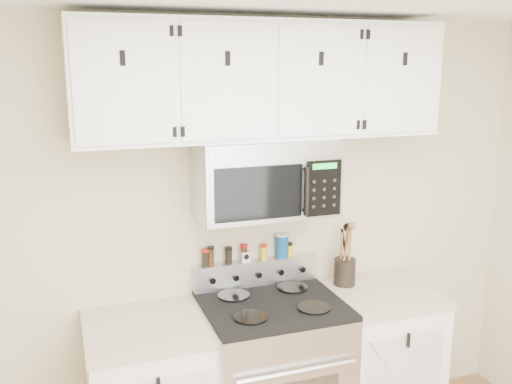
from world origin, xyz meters
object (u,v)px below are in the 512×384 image
salt_canister (282,246)px  utensil_crock (345,270)px  microwave (265,177)px  range (272,378)px

salt_canister → utensil_crock: bearing=-17.4°
microwave → utensil_crock: (0.53, 0.04, -0.61)m
salt_canister → microwave: bearing=-136.6°
range → utensil_crock: size_ratio=2.90×
range → salt_canister: salt_canister is taller
range → salt_canister: (0.16, 0.28, 0.69)m
range → utensil_crock: utensil_crock is taller
utensil_crock → salt_canister: utensil_crock is taller
range → microwave: (0.00, 0.13, 1.14)m
range → salt_canister: 0.76m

